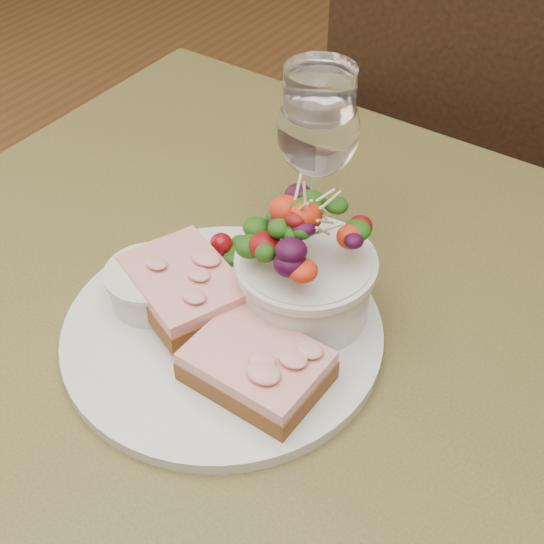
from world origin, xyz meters
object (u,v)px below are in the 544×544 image
Objects in this scene: salad_bowl at (306,260)px; wine_glass at (318,135)px; sandwich_back at (184,286)px; ramekin at (150,284)px; sandwich_front at (257,366)px; chair_far at (454,280)px; dinner_plate at (223,332)px; cafe_table at (244,403)px.

wine_glass is (-0.05, 0.10, 0.05)m from salad_bowl.
sandwich_back reaches higher than ramekin.
ramekin is at bearing -135.54° from sandwich_back.
salad_bowl is at bearing 29.23° from ramekin.
ramekin is at bearing -112.11° from wine_glass.
sandwich_front is 0.86× the size of salad_bowl.
salad_bowl is (0.05, -0.62, 0.53)m from chair_far.
sandwich_front reaches higher than dinner_plate.
ramekin is (-0.13, 0.02, 0.00)m from sandwich_front.
cafe_table is 2.85× the size of dinner_plate.
salad_bowl reaches higher than ramekin.
salad_bowl is 0.12m from wine_glass.
chair_far is 0.82m from salad_bowl.
sandwich_front is at bearing -9.13° from ramekin.
chair_far is at bearing 89.92° from wine_glass.
salad_bowl reaches higher than dinner_plate.
chair_far is at bearing 109.32° from sandwich_back.
wine_glass is (-0.06, 0.19, 0.10)m from sandwich_front.
sandwich_back is at bearing 175.76° from dinner_plate.
wine_glass is (-0.02, 0.14, 0.22)m from cafe_table.
ramekin is at bearing -173.37° from dinner_plate.
ramekin is 0.58× the size of salad_bowl.
chair_far is at bearing 94.78° from salad_bowl.
chair_far is 0.78m from wine_glass.
chair_far reaches higher than salad_bowl.
sandwich_front is at bearing -41.98° from cafe_table.
dinner_plate is 0.20m from wine_glass.
cafe_table is 0.16m from ramekin.
wine_glass is at bearing 98.72° from sandwich_back.
sandwich_back is at bearing -148.58° from salad_bowl.
sandwich_back reaches higher than cafe_table.
cafe_table is at bearing -129.69° from salad_bowl.
sandwich_front is at bearing -83.12° from salad_bowl.
chair_far is 12.28× the size of ramekin.
cafe_table is 0.89× the size of chair_far.
cafe_table is 0.14m from sandwich_front.
sandwich_back is 1.80× the size of ramekin.
salad_bowl is at bearing -62.15° from wine_glass.
ramekin is at bearing 172.18° from sandwich_front.
wine_glass is (0.07, 0.17, 0.09)m from ramekin.
sandwich_front is 0.13m from ramekin.
sandwich_front is (0.05, -0.04, 0.13)m from cafe_table.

